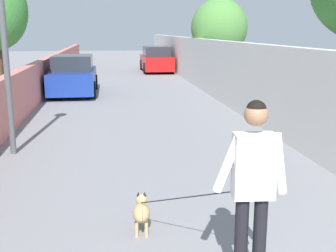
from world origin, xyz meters
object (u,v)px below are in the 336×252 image
Objects in this scene: person_skateboarder at (253,179)px; car_near at (73,76)px; lamp_post at (2,10)px; dog at (142,211)px; tree_right_near at (219,28)px; car_far at (156,60)px.

car_near is at bearing 11.15° from person_skateboarder.
dog is at bearing -148.47° from lamp_post.
lamp_post is at bearing 175.98° from car_near.
lamp_post reaches higher than car_near.
lamp_post is 5.24m from dog.
tree_right_near is 7.31m from car_near.
dog is 0.40× the size of car_far.
car_far is (21.38, -2.55, 0.44)m from dog.
lamp_post is 18.32m from car_far.
person_skateboarder is at bearing -145.73° from dog.
lamp_post is at bearing 31.53° from dog.
lamp_post reaches higher than dog.
lamp_post is 1.00× the size of car_far.
car_near and car_far have the same top height.
tree_right_near is 16.83m from person_skateboarder.
car_far is (6.45, 2.26, -1.90)m from tree_right_near.
tree_right_near reaches higher than person_skateboarder.
dog is 0.41× the size of car_near.
lamp_post is at bearing 32.27° from person_skateboarder.
car_near is at bearing 8.14° from dog.
car_far is at bearing -4.05° from person_skateboarder.
person_skateboarder is at bearing 175.95° from car_far.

